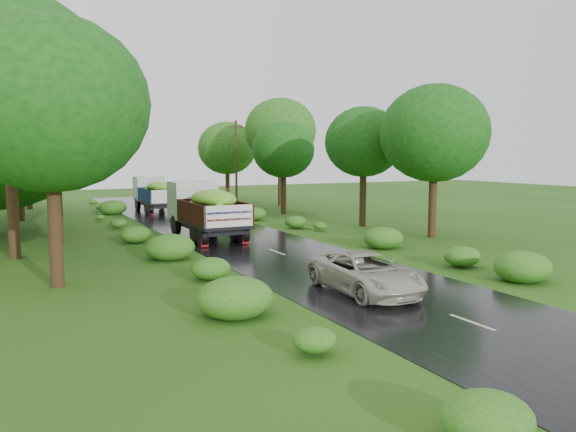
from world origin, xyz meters
TOP-DOWN VIEW (x-y plane):
  - ground at (0.00, 0.00)m, footprint 120.00×120.00m
  - road at (0.00, 5.00)m, footprint 6.50×80.00m
  - road_lines at (0.00, 6.00)m, footprint 0.12×69.60m
  - truck_near at (-1.52, 13.80)m, footprint 2.51×6.96m
  - truck_far at (-0.63, 28.78)m, footprint 2.30×6.35m
  - car at (-0.71, -0.06)m, footprint 2.20×4.64m
  - utility_pole at (6.71, 30.09)m, footprint 1.28×0.31m
  - trees_left at (-10.37, 21.17)m, footprint 7.40×33.72m
  - trees_right at (9.06, 22.74)m, footprint 5.92×32.03m
  - shrubs at (0.00, 14.00)m, footprint 11.90×44.00m

SIDE VIEW (x-z plane):
  - ground at x=0.00m, z-range 0.00..0.00m
  - road at x=0.00m, z-range 0.00..0.02m
  - road_lines at x=0.00m, z-range 0.02..0.02m
  - shrubs at x=0.00m, z-range 0.00..0.70m
  - car at x=-0.71m, z-range 0.02..1.30m
  - truck_far at x=-0.63m, z-range 0.18..2.84m
  - truck_near at x=-1.52m, z-range 0.19..3.12m
  - utility_pole at x=6.71m, z-range 0.11..7.42m
  - trees_right at x=9.06m, z-range 1.39..9.44m
  - trees_left at x=-10.37m, z-range 2.02..11.98m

